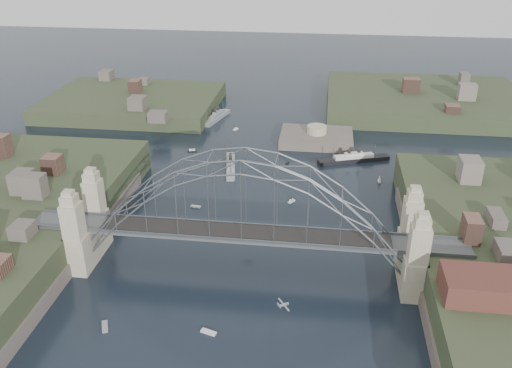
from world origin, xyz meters
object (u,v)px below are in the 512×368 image
object	(u,v)px
bridge	(244,215)
naval_cruiser_near	(231,165)
fort_island	(316,143)
ocean_liner	(354,159)
naval_cruiser_far	(217,117)
wharf_shed	(508,288)

from	to	relation	value
bridge	naval_cruiser_near	distance (m)	50.16
fort_island	ocean_liner	bearing A→B (deg)	-50.85
bridge	ocean_liner	xyz separation A→B (m)	(22.97, 56.52, -11.53)
fort_island	naval_cruiser_far	bearing A→B (deg)	153.75
wharf_shed	naval_cruiser_near	size ratio (longest dim) A/B	1.14
bridge	naval_cruiser_far	size ratio (longest dim) A/B	5.00
fort_island	naval_cruiser_far	xyz separation A→B (m)	(-34.57, 17.05, 1.22)
fort_island	bridge	bearing A→B (deg)	-99.73
bridge	fort_island	world-z (taller)	bridge
bridge	fort_island	xyz separation A→B (m)	(12.00, 70.00, -12.66)
wharf_shed	naval_cruiser_far	bearing A→B (deg)	123.38
bridge	ocean_liner	bearing A→B (deg)	67.88
naval_cruiser_far	bridge	bearing A→B (deg)	-75.46
fort_island	wharf_shed	xyz separation A→B (m)	(32.00, -84.00, 10.34)
bridge	fort_island	distance (m)	72.14
ocean_liner	wharf_shed	bearing A→B (deg)	-73.40
ocean_liner	fort_island	bearing A→B (deg)	129.15
wharf_shed	ocean_liner	xyz separation A→B (m)	(-21.03, 70.52, -9.20)
bridge	wharf_shed	size ratio (longest dim) A/B	4.20
fort_island	ocean_liner	distance (m)	17.42
naval_cruiser_far	naval_cruiser_near	bearing A→B (deg)	-73.57
wharf_shed	fort_island	bearing A→B (deg)	110.85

